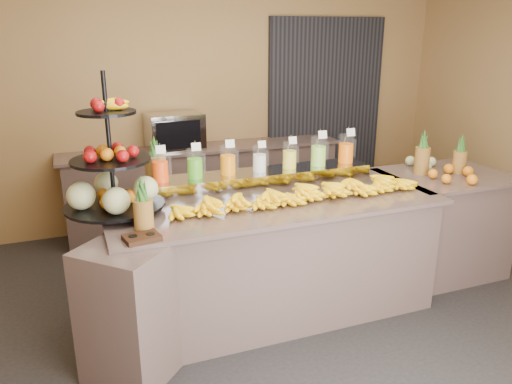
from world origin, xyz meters
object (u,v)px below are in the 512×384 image
banana_heap (297,191)px  pitcher_tray (259,180)px  fruit_stand (120,178)px  right_fruit_pile (446,168)px  oven_warmer (174,131)px  condiment_caddy (142,238)px

banana_heap → pitcher_tray: bearing=114.1°
fruit_stand → right_fruit_pile: (2.73, -0.10, -0.17)m
banana_heap → right_fruit_pile: size_ratio=4.48×
fruit_stand → oven_warmer: bearing=67.6°
banana_heap → right_fruit_pile: (1.49, 0.12, 0.00)m
pitcher_tray → oven_warmer: oven_warmer is taller
fruit_stand → banana_heap: bearing=-9.5°
banana_heap → right_fruit_pile: bearing=4.7°
right_fruit_pile → fruit_stand: bearing=177.9°
condiment_caddy → right_fruit_pile: size_ratio=0.46×
condiment_caddy → oven_warmer: 2.48m
oven_warmer → right_fruit_pile: bearing=-47.9°
pitcher_tray → condiment_caddy: size_ratio=8.84×
pitcher_tray → fruit_stand: (-1.08, -0.14, 0.17)m
condiment_caddy → right_fruit_pile: 2.72m
oven_warmer → fruit_stand: bearing=-116.8°
oven_warmer → condiment_caddy: bearing=-110.7°
banana_heap → fruit_stand: fruit_stand is taller
banana_heap → condiment_caddy: banana_heap is taller
fruit_stand → oven_warmer: size_ratio=1.68×
pitcher_tray → condiment_caddy: 1.25m
condiment_caddy → oven_warmer: bearing=73.0°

